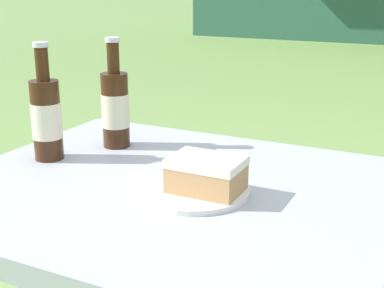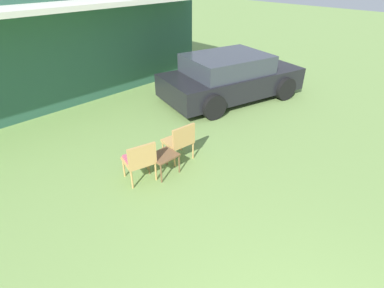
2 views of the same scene
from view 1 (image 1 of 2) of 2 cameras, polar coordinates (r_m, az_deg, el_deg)
patio_table at (r=1.03m, az=-2.50°, el=-8.05°), size 0.82×0.68×0.68m
cake_on_plate at (r=0.94m, az=1.01°, el=-3.89°), size 0.20×0.20×0.07m
cola_bottle_near at (r=1.21m, az=-8.19°, el=3.93°), size 0.06×0.06×0.25m
cola_bottle_far at (r=1.15m, az=-15.27°, el=2.82°), size 0.06×0.06×0.25m
fork at (r=0.98m, az=-2.82°, el=-4.41°), size 0.17×0.06×0.01m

